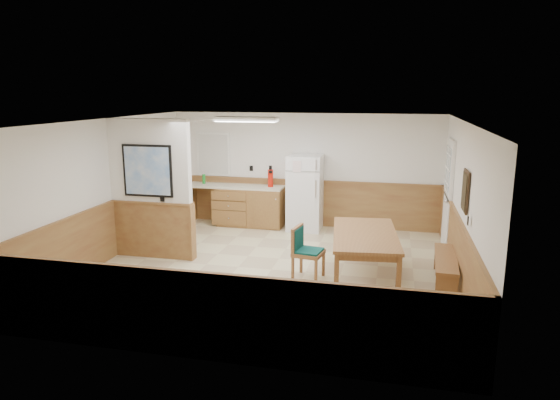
% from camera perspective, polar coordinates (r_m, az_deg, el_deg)
% --- Properties ---
extents(ground, '(6.00, 6.00, 0.00)m').
position_cam_1_polar(ground, '(8.54, -1.00, -7.95)').
color(ground, beige).
rests_on(ground, ground).
extents(ceiling, '(6.00, 6.00, 0.02)m').
position_cam_1_polar(ceiling, '(8.02, -1.06, 9.04)').
color(ceiling, white).
rests_on(ceiling, back_wall).
extents(back_wall, '(6.00, 0.02, 2.50)m').
position_cam_1_polar(back_wall, '(11.08, 2.70, 3.44)').
color(back_wall, white).
rests_on(back_wall, ground).
extents(right_wall, '(0.02, 6.00, 2.50)m').
position_cam_1_polar(right_wall, '(8.03, 20.23, -0.74)').
color(right_wall, white).
rests_on(right_wall, ground).
extents(left_wall, '(0.02, 6.00, 2.50)m').
position_cam_1_polar(left_wall, '(9.36, -19.15, 1.12)').
color(left_wall, white).
rests_on(left_wall, ground).
extents(wainscot_back, '(6.00, 0.04, 1.00)m').
position_cam_1_polar(wainscot_back, '(11.20, 2.65, -0.37)').
color(wainscot_back, olive).
rests_on(wainscot_back, ground).
extents(wainscot_right, '(0.04, 6.00, 1.00)m').
position_cam_1_polar(wainscot_right, '(8.22, 19.70, -5.83)').
color(wainscot_right, olive).
rests_on(wainscot_right, ground).
extents(wainscot_left, '(0.04, 6.00, 1.00)m').
position_cam_1_polar(wainscot_left, '(9.52, -18.73, -3.32)').
color(wainscot_left, olive).
rests_on(wainscot_left, ground).
extents(partition_wall, '(1.50, 0.20, 2.50)m').
position_cam_1_polar(partition_wall, '(9.16, -14.52, 1.06)').
color(partition_wall, white).
rests_on(partition_wall, ground).
extents(kitchen_counter, '(2.20, 0.61, 1.00)m').
position_cam_1_polar(kitchen_counter, '(11.20, -3.72, -0.59)').
color(kitchen_counter, olive).
rests_on(kitchen_counter, ground).
extents(exterior_door, '(0.07, 1.02, 2.15)m').
position_cam_1_polar(exterior_door, '(9.92, 18.62, 0.58)').
color(exterior_door, white).
rests_on(exterior_door, ground).
extents(kitchen_window, '(0.80, 0.04, 1.00)m').
position_cam_1_polar(kitchen_window, '(11.57, -7.63, 5.22)').
color(kitchen_window, white).
rests_on(kitchen_window, back_wall).
extents(wall_painting, '(0.04, 0.50, 0.60)m').
position_cam_1_polar(wall_painting, '(7.68, 20.41, 0.96)').
color(wall_painting, '#312213').
rests_on(wall_painting, right_wall).
extents(fluorescent_fixture, '(1.20, 0.30, 0.09)m').
position_cam_1_polar(fluorescent_fixture, '(9.49, -3.90, 9.19)').
color(fluorescent_fixture, white).
rests_on(fluorescent_fixture, ceiling).
extents(refrigerator, '(0.72, 0.72, 1.63)m').
position_cam_1_polar(refrigerator, '(10.78, 2.88, 0.84)').
color(refrigerator, white).
rests_on(refrigerator, ground).
extents(dining_table, '(1.20, 2.09, 0.75)m').
position_cam_1_polar(dining_table, '(8.09, 9.68, -4.35)').
color(dining_table, '#9E713A').
rests_on(dining_table, ground).
extents(dining_bench, '(0.42, 1.51, 0.45)m').
position_cam_1_polar(dining_bench, '(8.21, 18.40, -6.95)').
color(dining_bench, '#9E713A').
rests_on(dining_bench, ground).
extents(dining_chair, '(0.68, 0.52, 0.85)m').
position_cam_1_polar(dining_chair, '(8.05, 2.68, -5.52)').
color(dining_chair, '#9E713A').
rests_on(dining_chair, ground).
extents(fire_extinguisher, '(0.14, 0.14, 0.47)m').
position_cam_1_polar(fire_extinguisher, '(10.95, -1.09, 2.58)').
color(fire_extinguisher, red).
rests_on(fire_extinguisher, kitchen_counter).
extents(soap_bottle, '(0.09, 0.09, 0.22)m').
position_cam_1_polar(soap_bottle, '(11.46, -8.70, 2.39)').
color(soap_bottle, '#1B962B').
rests_on(soap_bottle, kitchen_counter).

